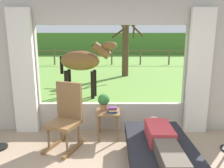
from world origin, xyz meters
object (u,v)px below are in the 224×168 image
at_px(potted_plant, 105,101).
at_px(book_stack, 114,110).
at_px(rocking_chair, 67,116).
at_px(pasture_tree, 127,42).
at_px(side_table, 109,116).
at_px(recliner_sofa, 161,159).
at_px(horse, 84,61).
at_px(reclining_person, 163,140).

height_order(potted_plant, book_stack, potted_plant).
height_order(rocking_chair, pasture_tree, pasture_tree).
height_order(side_table, potted_plant, potted_plant).
bearing_deg(recliner_sofa, pasture_tree, 90.17).
bearing_deg(horse, pasture_tree, 166.05).
relative_size(book_stack, horse, 0.11).
bearing_deg(pasture_tree, book_stack, -95.43).
bearing_deg(side_table, rocking_chair, -156.18).
xyz_separation_m(recliner_sofa, rocking_chair, (-1.46, 0.79, 0.33)).
bearing_deg(potted_plant, horse, 105.25).
bearing_deg(horse, reclining_person, 29.73).
xyz_separation_m(rocking_chair, potted_plant, (0.63, 0.37, 0.16)).
xyz_separation_m(reclining_person, potted_plant, (-0.83, 1.21, 0.18)).
bearing_deg(recliner_sofa, horse, 111.98).
bearing_deg(horse, book_stack, 25.72).
bearing_deg(potted_plant, rocking_chair, -149.33).
height_order(reclining_person, pasture_tree, pasture_tree).
height_order(recliner_sofa, book_stack, book_stack).
bearing_deg(recliner_sofa, potted_plant, 125.56).
height_order(book_stack, horse, horse).
bearing_deg(recliner_sofa, reclining_person, -90.00).
bearing_deg(reclining_person, book_stack, 121.19).
relative_size(rocking_chair, book_stack, 5.83).
xyz_separation_m(potted_plant, book_stack, (0.17, -0.11, -0.13)).
distance_m(potted_plant, book_stack, 0.24).
distance_m(side_table, potted_plant, 0.29).
distance_m(potted_plant, pasture_tree, 6.75).
height_order(rocking_chair, potted_plant, rocking_chair).
distance_m(recliner_sofa, reclining_person, 0.31).
height_order(rocking_chair, side_table, rocking_chair).
relative_size(recliner_sofa, book_stack, 8.86).
height_order(reclining_person, potted_plant, potted_plant).
distance_m(rocking_chair, potted_plant, 0.75).
xyz_separation_m(rocking_chair, pasture_tree, (1.44, 7.00, 1.12)).
bearing_deg(recliner_sofa, rocking_chair, 151.62).
xyz_separation_m(recliner_sofa, potted_plant, (-0.83, 1.16, 0.48)).
xyz_separation_m(recliner_sofa, book_stack, (-0.66, 1.05, 0.35)).
bearing_deg(reclining_person, rocking_chair, 150.11).
relative_size(reclining_person, book_stack, 7.45).
relative_size(rocking_chair, horse, 0.62).
distance_m(book_stack, horse, 3.07).
bearing_deg(rocking_chair, pasture_tree, 100.29).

